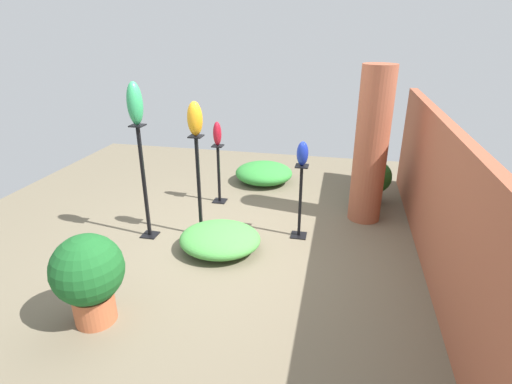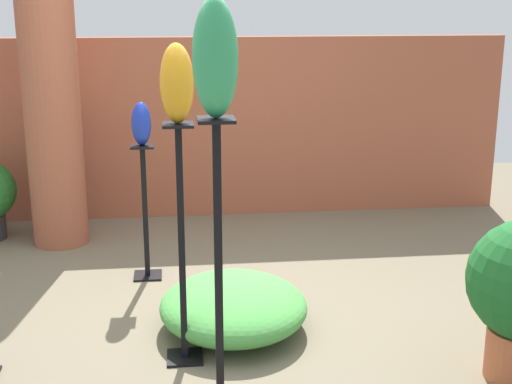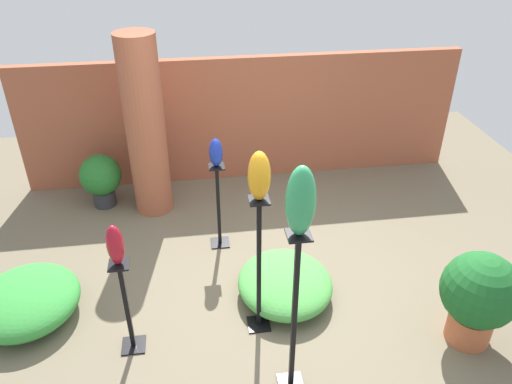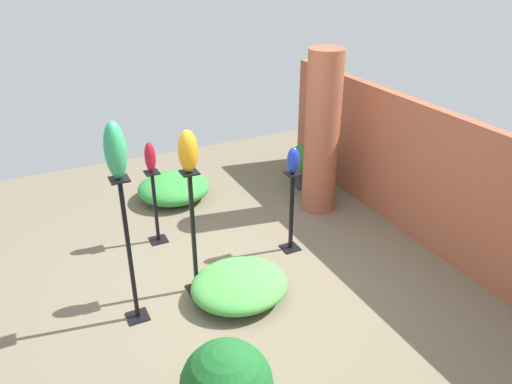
{
  "view_description": "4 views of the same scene",
  "coord_description": "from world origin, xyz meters",
  "px_view_note": "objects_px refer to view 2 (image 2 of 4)",
  "views": [
    {
      "loc": [
        4.17,
        1.22,
        2.54
      ],
      "look_at": [
        -0.03,
        0.31,
        0.75
      ],
      "focal_mm": 28.0,
      "sensor_mm": 36.0,
      "label": 1
    },
    {
      "loc": [
        -0.22,
        -4.11,
        1.97
      ],
      "look_at": [
        0.27,
        0.22,
        0.77
      ],
      "focal_mm": 50.0,
      "sensor_mm": 36.0,
      "label": 2
    },
    {
      "loc": [
        -0.69,
        -3.64,
        3.37
      ],
      "look_at": [
        -0.14,
        0.19,
        1.0
      ],
      "focal_mm": 35.0,
      "sensor_mm": 36.0,
      "label": 3
    },
    {
      "loc": [
        3.81,
        -1.76,
        3.23
      ],
      "look_at": [
        -0.0,
        0.12,
        1.1
      ],
      "focal_mm": 35.0,
      "sensor_mm": 36.0,
      "label": 4
    }
  ],
  "objects_px": {
    "pedestal_cobalt": "(145,219)",
    "art_vase_jade": "(215,58)",
    "art_vase_cobalt": "(141,124)",
    "art_vase_amber": "(177,84)",
    "pedestal_amber": "(182,256)",
    "pedestal_jade": "(219,292)",
    "brick_pillar": "(52,115)"
  },
  "relations": [
    {
      "from": "pedestal_amber",
      "to": "art_vase_cobalt",
      "type": "xyz_separation_m",
      "value": [
        -0.25,
        1.25,
        0.51
      ]
    },
    {
      "from": "pedestal_jade",
      "to": "art_vase_amber",
      "type": "xyz_separation_m",
      "value": [
        -0.16,
        0.66,
        0.86
      ]
    },
    {
      "from": "pedestal_jade",
      "to": "pedestal_cobalt",
      "type": "distance_m",
      "value": 1.97
    },
    {
      "from": "art_vase_jade",
      "to": "brick_pillar",
      "type": "bearing_deg",
      "value": 112.42
    },
    {
      "from": "art_vase_cobalt",
      "to": "art_vase_amber",
      "type": "bearing_deg",
      "value": -78.89
    },
    {
      "from": "pedestal_amber",
      "to": "art_vase_cobalt",
      "type": "height_order",
      "value": "pedestal_amber"
    },
    {
      "from": "brick_pillar",
      "to": "pedestal_cobalt",
      "type": "height_order",
      "value": "brick_pillar"
    },
    {
      "from": "pedestal_amber",
      "to": "art_vase_jade",
      "type": "relative_size",
      "value": 2.69
    },
    {
      "from": "art_vase_cobalt",
      "to": "pedestal_cobalt",
      "type": "bearing_deg",
      "value": 180.0
    },
    {
      "from": "brick_pillar",
      "to": "art_vase_jade",
      "type": "xyz_separation_m",
      "value": [
        1.14,
        -2.76,
        0.66
      ]
    },
    {
      "from": "brick_pillar",
      "to": "pedestal_cobalt",
      "type": "xyz_separation_m",
      "value": [
        0.73,
        -0.84,
        -0.62
      ]
    },
    {
      "from": "pedestal_jade",
      "to": "pedestal_amber",
      "type": "bearing_deg",
      "value": 103.5
    },
    {
      "from": "art_vase_amber",
      "to": "art_vase_jade",
      "type": "distance_m",
      "value": 0.7
    },
    {
      "from": "brick_pillar",
      "to": "pedestal_cobalt",
      "type": "relative_size",
      "value": 2.17
    },
    {
      "from": "brick_pillar",
      "to": "art_vase_amber",
      "type": "distance_m",
      "value": 2.36
    },
    {
      "from": "pedestal_amber",
      "to": "pedestal_jade",
      "type": "relative_size",
      "value": 0.91
    },
    {
      "from": "brick_pillar",
      "to": "art_vase_jade",
      "type": "relative_size",
      "value": 4.25
    },
    {
      "from": "brick_pillar",
      "to": "pedestal_jade",
      "type": "xyz_separation_m",
      "value": [
        1.14,
        -2.76,
        -0.38
      ]
    },
    {
      "from": "pedestal_amber",
      "to": "pedestal_cobalt",
      "type": "height_order",
      "value": "pedestal_amber"
    },
    {
      "from": "pedestal_jade",
      "to": "art_vase_jade",
      "type": "relative_size",
      "value": 2.95
    },
    {
      "from": "brick_pillar",
      "to": "pedestal_amber",
      "type": "height_order",
      "value": "brick_pillar"
    },
    {
      "from": "pedestal_cobalt",
      "to": "art_vase_jade",
      "type": "distance_m",
      "value": 2.34
    },
    {
      "from": "brick_pillar",
      "to": "pedestal_cobalt",
      "type": "distance_m",
      "value": 1.28
    },
    {
      "from": "art_vase_jade",
      "to": "art_vase_cobalt",
      "type": "distance_m",
      "value": 2.05
    },
    {
      "from": "pedestal_cobalt",
      "to": "art_vase_cobalt",
      "type": "height_order",
      "value": "art_vase_cobalt"
    },
    {
      "from": "brick_pillar",
      "to": "art_vase_jade",
      "type": "distance_m",
      "value": 3.06
    },
    {
      "from": "art_vase_amber",
      "to": "pedestal_amber",
      "type": "bearing_deg",
      "value": 0.0
    },
    {
      "from": "art_vase_amber",
      "to": "art_vase_cobalt",
      "type": "distance_m",
      "value": 1.35
    },
    {
      "from": "pedestal_jade",
      "to": "art_vase_jade",
      "type": "distance_m",
      "value": 1.04
    },
    {
      "from": "pedestal_jade",
      "to": "art_vase_jade",
      "type": "bearing_deg",
      "value": 0.0
    },
    {
      "from": "brick_pillar",
      "to": "pedestal_amber",
      "type": "distance_m",
      "value": 2.36
    },
    {
      "from": "art_vase_amber",
      "to": "brick_pillar",
      "type": "bearing_deg",
      "value": 115.02
    }
  ]
}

